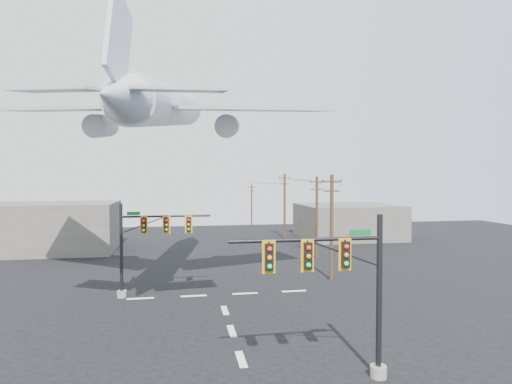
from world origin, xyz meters
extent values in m
plane|color=black|center=(0.00, 0.00, 0.00)|extent=(120.00, 120.00, 0.00)
cube|color=silver|center=(0.00, 0.00, 0.01)|extent=(0.40, 2.00, 0.01)
cube|color=silver|center=(0.00, 4.00, 0.01)|extent=(0.40, 2.00, 0.01)
cube|color=silver|center=(0.00, 8.00, 0.01)|extent=(0.40, 2.00, 0.01)
cube|color=silver|center=(-6.00, 12.00, 0.01)|extent=(2.00, 0.40, 0.01)
cube|color=silver|center=(-2.00, 12.00, 0.01)|extent=(2.00, 0.40, 0.01)
cube|color=silver|center=(2.00, 12.00, 0.01)|extent=(2.00, 0.40, 0.01)
cube|color=silver|center=(6.00, 12.00, 0.01)|extent=(2.00, 0.40, 0.01)
cylinder|color=gray|center=(5.93, -3.01, 0.27)|extent=(0.75, 0.75, 0.54)
cylinder|color=black|center=(5.93, -3.01, 3.75)|extent=(0.26, 0.26, 7.50)
cylinder|color=black|center=(2.48, -3.01, 6.43)|extent=(6.90, 0.17, 0.17)
cylinder|color=black|center=(4.20, -3.01, 5.79)|extent=(3.68, 0.09, 0.09)
cube|color=black|center=(4.20, -3.17, 5.75)|extent=(0.36, 0.32, 1.18)
cube|color=orange|center=(4.20, -3.15, 5.75)|extent=(0.59, 0.04, 1.45)
sphere|color=red|center=(4.20, -3.35, 6.13)|extent=(0.21, 0.21, 0.21)
sphere|color=orange|center=(4.20, -3.35, 5.75)|extent=(0.21, 0.21, 0.21)
sphere|color=#0CCB2A|center=(4.20, -3.35, 5.38)|extent=(0.21, 0.21, 0.21)
cube|color=black|center=(2.48, -3.17, 5.75)|extent=(0.36, 0.32, 1.18)
cube|color=orange|center=(2.48, -3.15, 5.75)|extent=(0.59, 0.04, 1.45)
sphere|color=red|center=(2.48, -3.35, 6.13)|extent=(0.21, 0.21, 0.21)
sphere|color=orange|center=(2.48, -3.35, 5.75)|extent=(0.21, 0.21, 0.21)
sphere|color=#0CCB2A|center=(2.48, -3.35, 5.38)|extent=(0.21, 0.21, 0.21)
cube|color=black|center=(0.76, -3.17, 5.75)|extent=(0.36, 0.32, 1.18)
cube|color=orange|center=(0.76, -3.15, 5.75)|extent=(0.59, 0.04, 1.45)
sphere|color=red|center=(0.76, -3.35, 6.13)|extent=(0.21, 0.21, 0.21)
sphere|color=orange|center=(0.76, -3.35, 5.75)|extent=(0.21, 0.21, 0.21)
sphere|color=#0CCB2A|center=(0.76, -3.35, 5.38)|extent=(0.21, 0.21, 0.21)
cube|color=#0D5B22|center=(4.96, -3.07, 6.70)|extent=(1.02, 0.04, 0.28)
cylinder|color=gray|center=(-7.42, 12.59, 0.26)|extent=(0.72, 0.72, 0.51)
cylinder|color=black|center=(-7.42, 12.59, 3.59)|extent=(0.25, 0.25, 7.19)
cylinder|color=black|center=(-4.04, 12.59, 6.16)|extent=(6.77, 0.16, 0.16)
cylinder|color=black|center=(-5.73, 12.59, 5.54)|extent=(3.60, 0.08, 0.08)
cube|color=black|center=(-5.73, 12.44, 5.51)|extent=(0.35, 0.31, 1.13)
cube|color=orange|center=(-5.73, 12.46, 5.51)|extent=(0.56, 0.04, 1.39)
sphere|color=red|center=(-5.73, 12.27, 5.87)|extent=(0.21, 0.21, 0.21)
sphere|color=orange|center=(-5.73, 12.27, 5.51)|extent=(0.21, 0.21, 0.21)
sphere|color=#0CCB2A|center=(-5.73, 12.27, 5.15)|extent=(0.21, 0.21, 0.21)
cube|color=black|center=(-4.04, 12.44, 5.51)|extent=(0.35, 0.31, 1.13)
cube|color=orange|center=(-4.04, 12.46, 5.51)|extent=(0.56, 0.04, 1.39)
sphere|color=red|center=(-4.04, 12.27, 5.87)|extent=(0.21, 0.21, 0.21)
sphere|color=orange|center=(-4.04, 12.27, 5.51)|extent=(0.21, 0.21, 0.21)
sphere|color=#0CCB2A|center=(-4.04, 12.27, 5.15)|extent=(0.21, 0.21, 0.21)
cube|color=black|center=(-2.35, 12.44, 5.51)|extent=(0.35, 0.31, 1.13)
cube|color=orange|center=(-2.35, 12.46, 5.51)|extent=(0.56, 0.04, 1.39)
sphere|color=red|center=(-2.35, 12.27, 5.87)|extent=(0.21, 0.21, 0.21)
sphere|color=orange|center=(-2.35, 12.27, 5.51)|extent=(0.21, 0.21, 0.21)
sphere|color=#0CCB2A|center=(-2.35, 12.27, 5.15)|extent=(0.21, 0.21, 0.21)
cube|color=#0D5B22|center=(-6.50, 12.53, 6.42)|extent=(0.98, 0.04, 0.27)
cylinder|color=#48321F|center=(10.26, 15.07, 4.71)|extent=(0.31, 0.31, 9.41)
cube|color=#48321F|center=(10.26, 15.07, 8.79)|extent=(1.89, 0.28, 0.13)
cube|color=#48321F|center=(10.26, 15.07, 7.95)|extent=(1.47, 0.25, 0.13)
cylinder|color=black|center=(9.43, 15.00, 8.89)|extent=(0.10, 0.10, 0.13)
cylinder|color=black|center=(10.26, 15.07, 8.89)|extent=(0.10, 0.10, 0.13)
cylinder|color=black|center=(11.10, 15.14, 8.89)|extent=(0.10, 0.10, 0.13)
cylinder|color=#48321F|center=(12.30, 25.49, 4.62)|extent=(0.31, 0.31, 9.25)
cube|color=#48321F|center=(12.30, 25.49, 8.63)|extent=(1.87, 0.40, 0.12)
cube|color=#48321F|center=(12.30, 25.49, 7.79)|extent=(1.46, 0.34, 0.12)
cylinder|color=black|center=(11.48, 25.37, 8.73)|extent=(0.10, 0.10, 0.12)
cylinder|color=black|center=(12.30, 25.49, 8.73)|extent=(0.10, 0.10, 0.12)
cylinder|color=black|center=(13.13, 25.61, 8.73)|extent=(0.10, 0.10, 0.12)
cylinder|color=#48321F|center=(12.39, 41.07, 4.86)|extent=(0.33, 0.33, 9.72)
cube|color=#48321F|center=(12.39, 41.07, 9.05)|extent=(1.94, 0.71, 0.13)
cube|color=#48321F|center=(12.39, 41.07, 8.17)|extent=(1.52, 0.58, 0.13)
cylinder|color=black|center=(11.55, 40.81, 9.16)|extent=(0.11, 0.11, 0.13)
cylinder|color=black|center=(12.39, 41.07, 9.16)|extent=(0.11, 0.11, 0.13)
cylinder|color=black|center=(13.24, 41.33, 9.16)|extent=(0.11, 0.11, 0.13)
cylinder|color=#48321F|center=(10.31, 58.55, 3.92)|extent=(0.27, 0.27, 7.83)
cube|color=#48321F|center=(10.31, 58.55, 7.29)|extent=(1.52, 0.76, 0.11)
cube|color=#48321F|center=(10.31, 58.55, 6.57)|extent=(1.19, 0.62, 0.11)
cylinder|color=black|center=(9.66, 58.26, 7.38)|extent=(0.09, 0.09, 0.11)
cylinder|color=black|center=(10.31, 58.55, 7.38)|extent=(0.09, 0.09, 0.11)
cylinder|color=black|center=(10.97, 58.85, 7.38)|extent=(0.09, 0.09, 0.11)
cylinder|color=black|center=(10.45, 20.28, 8.65)|extent=(2.08, 10.43, 0.03)
cylinder|color=black|center=(11.49, 33.28, 8.79)|extent=(0.06, 15.58, 0.03)
cylinder|color=black|center=(10.55, 49.81, 8.12)|extent=(1.94, 17.49, 0.03)
cylinder|color=black|center=(12.12, 20.28, 8.65)|extent=(2.07, 10.43, 0.03)
cylinder|color=black|center=(13.20, 33.28, 8.79)|extent=(0.17, 15.58, 0.03)
cylinder|color=black|center=(12.15, 49.81, 8.12)|extent=(2.27, 17.49, 0.03)
cylinder|color=#AFB4BC|center=(-4.15, 14.59, 14.98)|extent=(6.81, 21.02, 5.84)
cone|color=#AFB4BC|center=(-1.99, 26.85, 16.57)|extent=(4.06, 5.43, 3.81)
cone|color=#AFB4BC|center=(-6.30, 2.34, 13.38)|extent=(3.74, 5.33, 3.49)
cube|color=#AFB4BC|center=(-11.56, 14.50, 14.49)|extent=(13.47, 11.34, 0.84)
cube|color=#AFB4BC|center=(2.78, 11.98, 14.49)|extent=(13.97, 7.85, 0.84)
cylinder|color=#AFB4BC|center=(-9.22, 15.12, 13.29)|extent=(2.41, 3.73, 2.23)
cylinder|color=#AFB4BC|center=(0.80, 13.36, 13.29)|extent=(2.41, 3.73, 2.23)
cube|color=#AFB4BC|center=(-6.17, 3.07, 16.56)|extent=(1.06, 4.62, 5.84)
cube|color=#AFB4BC|center=(-9.42, 3.41, 13.86)|extent=(5.56, 4.19, 0.47)
cube|color=#AFB4BC|center=(-3.01, 2.28, 13.86)|extent=(5.27, 2.68, 0.47)
cube|color=#66615A|center=(-20.00, 35.00, 3.00)|extent=(18.00, 10.00, 6.00)
cube|color=#66615A|center=(22.00, 40.00, 2.50)|extent=(14.00, 12.00, 5.00)
camera|label=1|loc=(-2.97, -21.01, 9.18)|focal=30.00mm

